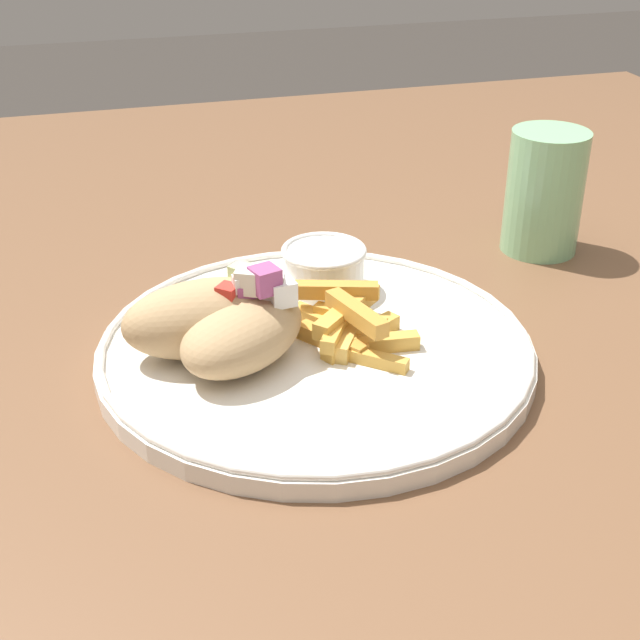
{
  "coord_description": "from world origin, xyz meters",
  "views": [
    {
      "loc": [
        -0.15,
        -0.54,
        1.1
      ],
      "look_at": [
        0.0,
        -0.0,
        0.79
      ],
      "focal_mm": 50.0,
      "sensor_mm": 36.0,
      "label": 1
    }
  ],
  "objects_px": {
    "pita_sandwich_near": "(244,330)",
    "water_glass": "(544,198)",
    "sauce_ramekin": "(324,267)",
    "pita_sandwich_far": "(210,317)",
    "plate": "(320,349)",
    "fries_pile": "(348,326)"
  },
  "relations": [
    {
      "from": "plate",
      "to": "fries_pile",
      "type": "relative_size",
      "value": 3.05
    },
    {
      "from": "pita_sandwich_near",
      "to": "fries_pile",
      "type": "xyz_separation_m",
      "value": [
        0.08,
        0.01,
        -0.01
      ]
    },
    {
      "from": "fries_pile",
      "to": "pita_sandwich_far",
      "type": "bearing_deg",
      "value": 173.19
    },
    {
      "from": "pita_sandwich_near",
      "to": "fries_pile",
      "type": "bearing_deg",
      "value": -35.72
    },
    {
      "from": "pita_sandwich_far",
      "to": "sauce_ramekin",
      "type": "distance_m",
      "value": 0.13
    },
    {
      "from": "plate",
      "to": "water_glass",
      "type": "bearing_deg",
      "value": 28.65
    },
    {
      "from": "water_glass",
      "to": "fries_pile",
      "type": "bearing_deg",
      "value": -148.92
    },
    {
      "from": "pita_sandwich_far",
      "to": "sauce_ramekin",
      "type": "relative_size",
      "value": 1.78
    },
    {
      "from": "plate",
      "to": "fries_pile",
      "type": "xyz_separation_m",
      "value": [
        0.02,
        -0.0,
        0.02
      ]
    },
    {
      "from": "pita_sandwich_near",
      "to": "water_glass",
      "type": "bearing_deg",
      "value": -15.83
    },
    {
      "from": "plate",
      "to": "water_glass",
      "type": "xyz_separation_m",
      "value": [
        0.25,
        0.14,
        0.04
      ]
    },
    {
      "from": "sauce_ramekin",
      "to": "water_glass",
      "type": "relative_size",
      "value": 0.61
    },
    {
      "from": "plate",
      "to": "fries_pile",
      "type": "bearing_deg",
      "value": -4.05
    },
    {
      "from": "pita_sandwich_near",
      "to": "water_glass",
      "type": "height_order",
      "value": "water_glass"
    },
    {
      "from": "pita_sandwich_near",
      "to": "water_glass",
      "type": "relative_size",
      "value": 1.11
    },
    {
      "from": "plate",
      "to": "pita_sandwich_near",
      "type": "xyz_separation_m",
      "value": [
        -0.06,
        -0.01,
        0.03
      ]
    },
    {
      "from": "fries_pile",
      "to": "pita_sandwich_near",
      "type": "bearing_deg",
      "value": -174.55
    },
    {
      "from": "fries_pile",
      "to": "plate",
      "type": "bearing_deg",
      "value": 175.95
    },
    {
      "from": "sauce_ramekin",
      "to": "pita_sandwich_near",
      "type": "bearing_deg",
      "value": -132.44
    },
    {
      "from": "pita_sandwich_far",
      "to": "water_glass",
      "type": "relative_size",
      "value": 1.09
    },
    {
      "from": "pita_sandwich_near",
      "to": "sauce_ramekin",
      "type": "height_order",
      "value": "pita_sandwich_near"
    },
    {
      "from": "fries_pile",
      "to": "sauce_ramekin",
      "type": "relative_size",
      "value": 1.52
    }
  ]
}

